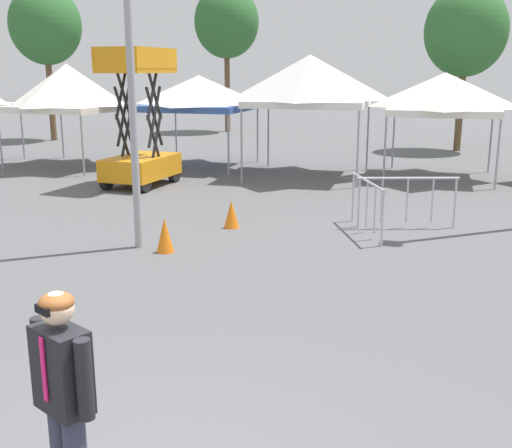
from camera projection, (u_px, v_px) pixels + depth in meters
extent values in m
cylinder|color=#9E9EA3|center=(22.00, 131.00, 22.85)|extent=(0.06, 0.06, 2.06)
cylinder|color=#9E9EA3|center=(0.00, 139.00, 20.09)|extent=(0.06, 0.06, 2.07)
cylinder|color=#9E9EA3|center=(82.00, 143.00, 19.01)|extent=(0.06, 0.06, 2.07)
cylinder|color=#9E9EA3|center=(62.00, 130.00, 22.98)|extent=(0.06, 0.06, 2.07)
cylinder|color=#9E9EA3|center=(136.00, 133.00, 21.90)|extent=(0.06, 0.06, 2.07)
pyramid|color=white|center=(67.00, 84.00, 20.58)|extent=(3.56, 3.56, 1.35)
cube|color=white|center=(69.00, 108.00, 20.77)|extent=(3.52, 3.52, 0.20)
cylinder|color=#9E9EA3|center=(136.00, 139.00, 19.86)|extent=(0.06, 0.06, 2.10)
cylinder|color=#9E9EA3|center=(228.00, 142.00, 18.98)|extent=(0.06, 0.06, 2.10)
cylinder|color=#9E9EA3|center=(176.00, 130.00, 22.78)|extent=(0.06, 0.06, 2.10)
cylinder|color=#9E9EA3|center=(258.00, 133.00, 21.90)|extent=(0.06, 0.06, 2.10)
pyramid|color=white|center=(199.00, 90.00, 20.51)|extent=(3.32, 3.32, 0.94)
cube|color=#3359B2|center=(199.00, 107.00, 20.65)|extent=(3.28, 3.28, 0.20)
cylinder|color=#9E9EA3|center=(241.00, 143.00, 17.87)|extent=(0.06, 0.06, 2.34)
cylinder|color=#9E9EA3|center=(358.00, 146.00, 17.05)|extent=(0.06, 0.06, 2.34)
cylinder|color=#9E9EA3|center=(268.00, 132.00, 21.00)|extent=(0.06, 0.06, 2.34)
cylinder|color=#9E9EA3|center=(368.00, 134.00, 20.19)|extent=(0.06, 0.06, 2.34)
pyramid|color=white|center=(310.00, 77.00, 18.59)|extent=(3.62, 3.62, 1.31)
cube|color=white|center=(309.00, 103.00, 18.77)|extent=(3.58, 3.58, 0.20)
cylinder|color=#9E9EA3|center=(385.00, 147.00, 17.73)|extent=(0.06, 0.06, 2.11)
cylinder|color=#9E9EA3|center=(498.00, 151.00, 16.88)|extent=(0.06, 0.06, 2.11)
cylinder|color=#9E9EA3|center=(394.00, 137.00, 20.55)|extent=(0.06, 0.06, 2.11)
cylinder|color=#9E9EA3|center=(491.00, 140.00, 19.70)|extent=(0.06, 0.06, 2.11)
pyramid|color=white|center=(445.00, 90.00, 18.34)|extent=(3.20, 3.20, 1.03)
cube|color=white|center=(443.00, 111.00, 18.48)|extent=(3.17, 3.17, 0.20)
cylinder|color=black|center=(106.00, 181.00, 17.02)|extent=(0.21, 0.49, 0.48)
cylinder|color=black|center=(144.00, 184.00, 16.62)|extent=(0.21, 0.49, 0.48)
cylinder|color=black|center=(139.00, 172.00, 18.59)|extent=(0.21, 0.49, 0.48)
cylinder|color=black|center=(174.00, 174.00, 18.20)|extent=(0.21, 0.49, 0.48)
cube|color=orange|center=(141.00, 167.00, 17.54)|extent=(1.55, 2.39, 0.60)
cylinder|color=black|center=(125.00, 142.00, 17.54)|extent=(0.13, 0.82, 1.64)
cylinder|color=black|center=(125.00, 142.00, 17.54)|extent=(0.13, 0.82, 1.64)
cylinder|color=black|center=(155.00, 144.00, 17.21)|extent=(0.13, 0.82, 1.64)
cylinder|color=black|center=(155.00, 144.00, 17.21)|extent=(0.13, 0.82, 1.64)
cylinder|color=black|center=(124.00, 116.00, 17.36)|extent=(0.13, 0.82, 1.64)
cylinder|color=black|center=(124.00, 116.00, 17.36)|extent=(0.13, 0.82, 1.64)
cylinder|color=black|center=(154.00, 117.00, 17.03)|extent=(0.13, 0.82, 1.64)
cylinder|color=black|center=(154.00, 117.00, 17.03)|extent=(0.13, 0.82, 1.64)
cylinder|color=black|center=(122.00, 89.00, 17.18)|extent=(0.13, 0.82, 1.64)
cylinder|color=black|center=(122.00, 89.00, 17.18)|extent=(0.13, 0.82, 1.64)
cylinder|color=black|center=(153.00, 89.00, 16.85)|extent=(0.13, 0.82, 1.64)
cylinder|color=black|center=(153.00, 89.00, 16.85)|extent=(0.13, 0.82, 1.64)
cube|color=orange|center=(137.00, 71.00, 16.90)|extent=(1.47, 2.27, 0.12)
cube|color=orange|center=(115.00, 57.00, 15.86)|extent=(1.33, 0.15, 0.55)
cube|color=orange|center=(155.00, 59.00, 17.78)|extent=(1.33, 0.15, 0.55)
cube|color=orange|center=(116.00, 58.00, 17.04)|extent=(0.21, 2.18, 0.55)
cube|color=orange|center=(157.00, 58.00, 16.60)|extent=(0.21, 2.18, 0.55)
cube|color=black|center=(62.00, 369.00, 4.20)|extent=(0.48, 0.40, 0.60)
cylinder|color=black|center=(41.00, 355.00, 4.37)|extent=(0.11, 0.11, 0.56)
cylinder|color=black|center=(84.00, 380.00, 4.02)|extent=(0.11, 0.11, 0.56)
sphere|color=beige|center=(57.00, 308.00, 4.10)|extent=(0.23, 0.23, 0.23)
ellipsoid|color=brown|center=(56.00, 302.00, 4.09)|extent=(0.23, 0.23, 0.14)
cube|color=black|center=(42.00, 310.00, 4.01)|extent=(0.15, 0.09, 0.06)
cube|color=#E51966|center=(44.00, 370.00, 4.09)|extent=(0.04, 0.03, 0.46)
cylinder|color=brown|center=(227.00, 91.00, 32.86)|extent=(0.28, 0.28, 4.30)
ellipsoid|color=#2D662D|center=(227.00, 22.00, 32.02)|extent=(3.34, 3.34, 3.68)
cylinder|color=brown|center=(51.00, 98.00, 28.70)|extent=(0.28, 0.28, 3.91)
ellipsoid|color=#2D662D|center=(45.00, 25.00, 27.92)|extent=(3.20, 3.20, 3.52)
cylinder|color=brown|center=(460.00, 108.00, 25.02)|extent=(0.28, 0.28, 3.42)
ellipsoid|color=#2D662D|center=(466.00, 31.00, 24.29)|extent=(3.22, 3.22, 3.54)
cylinder|color=#B7BABF|center=(368.00, 182.00, 12.29)|extent=(0.88, 1.95, 0.05)
cylinder|color=#B7BABF|center=(383.00, 219.00, 11.46)|extent=(0.04, 0.04, 1.05)
cylinder|color=#B7BABF|center=(353.00, 197.00, 13.38)|extent=(0.04, 0.04, 1.05)
cylinder|color=#B7BABF|center=(375.00, 210.00, 11.90)|extent=(0.04, 0.04, 0.92)
cylinder|color=#B7BABF|center=(367.00, 205.00, 12.41)|extent=(0.04, 0.04, 0.92)
cylinder|color=#B7BABF|center=(359.00, 199.00, 12.91)|extent=(0.04, 0.04, 0.92)
cylinder|color=#B7BABF|center=(408.00, 178.00, 12.68)|extent=(2.02, 0.66, 0.05)
cylinder|color=#B7BABF|center=(455.00, 203.00, 12.81)|extent=(0.04, 0.04, 1.05)
cylinder|color=#B7BABF|center=(359.00, 203.00, 12.80)|extent=(0.04, 0.04, 1.05)
cylinder|color=#B7BABF|center=(432.00, 201.00, 12.80)|extent=(0.04, 0.04, 0.92)
cylinder|color=#B7BABF|center=(407.00, 201.00, 12.79)|extent=(0.04, 0.04, 0.92)
cylinder|color=#B7BABF|center=(382.00, 201.00, 12.79)|extent=(0.04, 0.04, 0.92)
cone|color=orange|center=(165.00, 235.00, 11.14)|extent=(0.32, 0.32, 0.63)
cone|color=orange|center=(231.00, 214.00, 12.87)|extent=(0.32, 0.32, 0.58)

